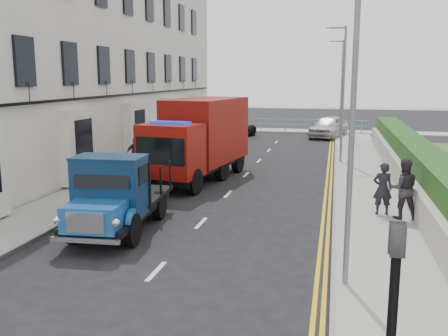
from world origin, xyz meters
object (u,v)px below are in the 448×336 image
lamp_mid (341,87)px  red_lorry (200,137)px  lamp_near (347,102)px  parked_car_front (126,181)px  bedford_lorry (113,200)px  pedestrian_east_near (383,189)px  lamp_far (340,84)px

lamp_mid → red_lorry: (-5.98, -5.54, -2.11)m
lamp_near → lamp_mid: bearing=90.0°
red_lorry → parked_car_front: size_ratio=1.88×
lamp_mid → red_lorry: bearing=-137.2°
lamp_near → parked_car_front: size_ratio=1.87×
lamp_near → bedford_lorry: lamp_near is taller
lamp_near → lamp_mid: same height
red_lorry → bedford_lorry: bearing=-83.3°
pedestrian_east_near → lamp_mid: bearing=-90.0°
lamp_far → parked_car_front: bearing=-111.8°
red_lorry → parked_car_front: bearing=-105.8°
lamp_near → parked_car_front: 10.71m
lamp_far → parked_car_front: 21.21m
lamp_near → bedford_lorry: size_ratio=1.41×
bedford_lorry → parked_car_front: 4.54m
lamp_far → bedford_lorry: bearing=-104.9°
bedford_lorry → parked_car_front: bedford_lorry is taller
bedford_lorry → lamp_mid: bearing=61.4°
lamp_far → bedford_lorry: 24.71m
bedford_lorry → pedestrian_east_near: bedford_lorry is taller
lamp_far → red_lorry: (-5.98, -15.54, -2.11)m
bedford_lorry → pedestrian_east_near: (7.64, 3.59, -0.09)m
lamp_mid → parked_car_front: size_ratio=1.87×
pedestrian_east_near → lamp_near: bearing=69.5°
lamp_far → pedestrian_east_near: bearing=-86.2°
red_lorry → pedestrian_east_near: size_ratio=4.15×
lamp_mid → pedestrian_east_near: lamp_mid is taller
red_lorry → lamp_near: bearing=-51.4°
lamp_near → lamp_far: (0.00, 26.00, 0.00)m
lamp_far → lamp_near: bearing=-90.0°
red_lorry → parked_car_front: (-1.79, -3.91, -1.25)m
lamp_mid → lamp_far: 10.00m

